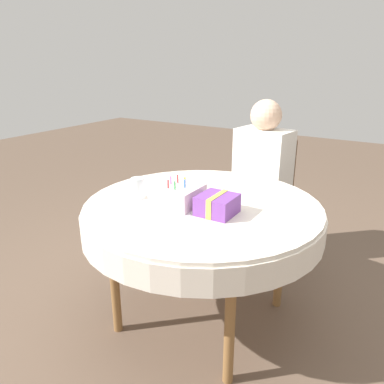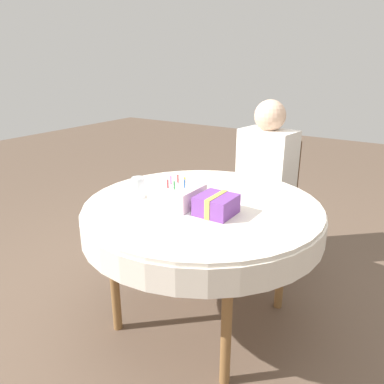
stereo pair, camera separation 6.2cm
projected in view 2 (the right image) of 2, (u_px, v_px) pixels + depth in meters
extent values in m
plane|color=brown|center=(201.00, 316.00, 2.26)|extent=(12.00, 12.00, 0.00)
cylinder|color=silver|center=(202.00, 205.00, 2.02)|extent=(1.27, 1.27, 0.02)
cylinder|color=silver|center=(202.00, 218.00, 2.05)|extent=(1.29, 1.29, 0.13)
cylinder|color=brown|center=(114.00, 274.00, 2.05)|extent=(0.05, 0.05, 0.72)
cylinder|color=brown|center=(227.00, 320.00, 1.69)|extent=(0.05, 0.05, 0.72)
cylinder|color=brown|center=(186.00, 229.00, 2.60)|extent=(0.05, 0.05, 0.72)
cylinder|color=brown|center=(282.00, 256.00, 2.24)|extent=(0.05, 0.05, 0.72)
cube|color=#4C331E|center=(264.00, 205.00, 2.81)|extent=(0.42, 0.42, 0.04)
cube|color=#4C331E|center=(278.00, 169.00, 2.85)|extent=(0.33, 0.08, 0.46)
cylinder|color=#4C331E|center=(234.00, 233.00, 2.88)|extent=(0.04, 0.04, 0.42)
cylinder|color=#4C331E|center=(270.00, 246.00, 2.68)|extent=(0.04, 0.04, 0.42)
cylinder|color=#4C331E|center=(256.00, 221.00, 3.10)|extent=(0.04, 0.04, 0.42)
cylinder|color=#4C331E|center=(291.00, 232.00, 2.90)|extent=(0.04, 0.04, 0.42)
cylinder|color=#DBB293|center=(240.00, 234.00, 2.83)|extent=(0.09, 0.09, 0.45)
cylinder|color=#DBB293|center=(262.00, 241.00, 2.71)|extent=(0.09, 0.09, 0.45)
cube|color=silver|center=(267.00, 168.00, 2.72)|extent=(0.41, 0.29, 0.55)
sphere|color=#DBB293|center=(271.00, 116.00, 2.59)|extent=(0.22, 0.22, 0.22)
cube|color=white|center=(178.00, 204.00, 2.00)|extent=(0.28, 0.28, 0.00)
cube|color=silver|center=(178.00, 195.00, 1.98)|extent=(0.23, 0.23, 0.10)
cylinder|color=blue|center=(184.00, 184.00, 1.93)|extent=(0.01, 0.01, 0.04)
cylinder|color=gold|center=(185.00, 181.00, 1.97)|extent=(0.01, 0.01, 0.04)
cylinder|color=red|center=(178.00, 179.00, 2.01)|extent=(0.01, 0.01, 0.04)
cylinder|color=#D166B2|center=(171.00, 180.00, 1.99)|extent=(0.01, 0.01, 0.04)
cylinder|color=red|center=(168.00, 184.00, 1.93)|extent=(0.01, 0.01, 0.04)
cylinder|color=green|center=(174.00, 185.00, 1.90)|extent=(0.01, 0.01, 0.04)
cylinder|color=silver|center=(138.00, 188.00, 2.08)|extent=(0.07, 0.07, 0.12)
cube|color=#753D99|center=(216.00, 205.00, 1.86)|extent=(0.18, 0.18, 0.10)
cube|color=#EAE54C|center=(216.00, 205.00, 1.86)|extent=(0.03, 0.19, 0.10)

